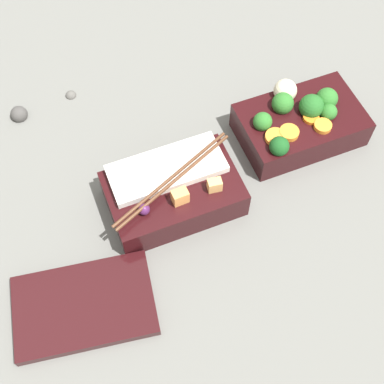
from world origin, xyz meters
name	(u,v)px	position (x,y,z in m)	size (l,w,h in m)	color
ground_plane	(245,167)	(0.00, 0.00, 0.00)	(3.00, 3.00, 0.00)	slate
bento_tray_vegetable	(299,122)	(-0.11, -0.03, 0.03)	(0.19, 0.13, 0.08)	black
bento_tray_rice	(173,191)	(0.13, 0.02, 0.03)	(0.21, 0.12, 0.07)	black
bento_lid	(84,306)	(0.30, 0.13, 0.01)	(0.19, 0.12, 0.02)	black
pebble_0	(71,94)	(0.22, -0.25, 0.00)	(0.02, 0.02, 0.02)	#595651
pebble_2	(19,114)	(0.31, -0.23, 0.01)	(0.03, 0.03, 0.03)	#474442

